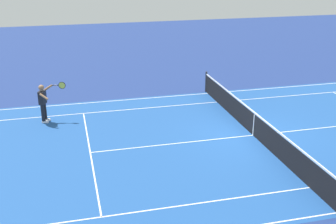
% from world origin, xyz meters
% --- Properties ---
extents(ground_plane, '(60.00, 60.00, 0.00)m').
position_xyz_m(ground_plane, '(0.00, 0.00, 0.00)').
color(ground_plane, navy).
extents(court_slab, '(24.20, 11.40, 0.00)m').
position_xyz_m(court_slab, '(0.00, 0.00, 0.00)').
color(court_slab, '#1E4C93').
rests_on(court_slab, ground_plane).
extents(court_line_markings, '(23.85, 11.05, 0.01)m').
position_xyz_m(court_line_markings, '(0.00, 0.00, 0.00)').
color(court_line_markings, white).
rests_on(court_line_markings, ground_plane).
extents(tennis_net, '(0.10, 11.70, 1.08)m').
position_xyz_m(tennis_net, '(0.00, 0.00, 0.49)').
color(tennis_net, '#2D2D33').
rests_on(tennis_net, ground_plane).
extents(tennis_player_near, '(1.17, 0.74, 1.70)m').
position_xyz_m(tennis_player_near, '(8.03, -3.51, 0.93)').
color(tennis_player_near, black).
rests_on(tennis_player_near, ground_plane).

